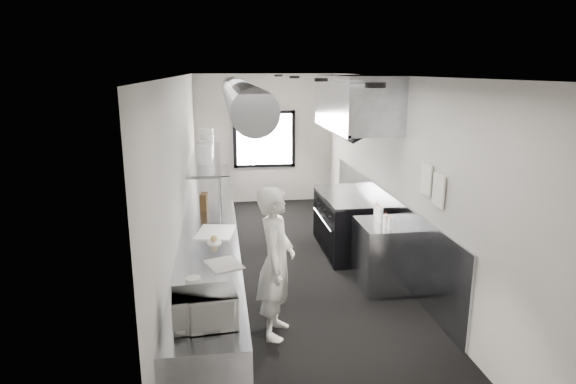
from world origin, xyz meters
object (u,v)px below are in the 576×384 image
object	(u,v)px
range	(348,223)
cutting_board	(215,232)
bottle_station	(383,255)
line_cook	(276,263)
squeeze_bottle_e	(376,210)
knife_block	(204,201)
squeeze_bottle_a	(390,224)
deli_tub_b	(190,296)
prep_counter	(211,259)
plate_stack_a	(205,154)
far_work_table	(213,192)
squeeze_bottle_d	(378,214)
plate_stack_c	(207,144)
plate_stack_b	(207,150)
squeeze_bottle_b	(385,221)
exhaust_hood	(355,103)
small_plate	(214,243)
deli_tub_a	(193,283)
plate_stack_d	(207,138)
squeeze_bottle_c	(380,215)
microwave	(205,309)
pass_shelf	(206,158)

from	to	relation	value
range	cutting_board	size ratio (longest dim) A/B	2.76
bottle_station	line_cook	distance (m)	1.92
bottle_station	squeeze_bottle_e	distance (m)	0.62
knife_block	squeeze_bottle_a	size ratio (longest dim) A/B	1.48
range	deli_tub_b	bearing A→B (deg)	-124.97
prep_counter	plate_stack_a	xyz separation A→B (m)	(-0.05, 0.88, 1.25)
far_work_table	squeeze_bottle_d	distance (m)	4.43
plate_stack_c	plate_stack_b	bearing A→B (deg)	-89.65
knife_block	squeeze_bottle_e	world-z (taller)	knife_block
far_work_table	line_cook	world-z (taller)	line_cook
squeeze_bottle_b	exhaust_hood	bearing A→B (deg)	90.11
prep_counter	plate_stack_b	distance (m)	1.79
far_work_table	squeeze_bottle_a	bearing A→B (deg)	-61.24
small_plate	deli_tub_b	bearing A→B (deg)	-97.81
deli_tub_a	squeeze_bottle_e	size ratio (longest dim) A/B	0.74
prep_counter	knife_block	bearing A→B (deg)	95.77
range	knife_block	distance (m)	2.37
plate_stack_d	squeeze_bottle_c	world-z (taller)	plate_stack_d
squeeze_bottle_a	plate_stack_d	bearing A→B (deg)	129.82
plate_stack_a	squeeze_bottle_c	xyz separation A→B (m)	(2.30, -1.04, -0.70)
deli_tub_b	squeeze_bottle_c	xyz separation A→B (m)	(2.39, 1.96, 0.05)
microwave	squeeze_bottle_c	distance (m)	3.30
exhaust_hood	plate_stack_c	size ratio (longest dim) A/B	7.24
deli_tub_a	squeeze_bottle_c	world-z (taller)	squeeze_bottle_c
far_work_table	deli_tub_a	size ratio (longest dim) A/B	8.38
small_plate	plate_stack_b	bearing A→B (deg)	92.69
small_plate	plate_stack_c	distance (m)	2.60
pass_shelf	deli_tub_a	bearing A→B (deg)	-91.39
plate_stack_d	plate_stack_b	bearing A→B (deg)	-89.28
prep_counter	plate_stack_c	world-z (taller)	plate_stack_c
prep_counter	squeeze_bottle_c	xyz separation A→B (m)	(2.26, -0.16, 0.55)
bottle_station	squeeze_bottle_c	bearing A→B (deg)	136.61
line_cook	squeeze_bottle_b	distance (m)	1.75
bottle_station	plate_stack_c	xyz separation A→B (m)	(-2.33, 2.01, 1.27)
plate_stack_d	plate_stack_c	bearing A→B (deg)	-88.90
cutting_board	squeeze_bottle_d	bearing A→B (deg)	5.51
line_cook	deli_tub_b	bearing A→B (deg)	151.51
squeeze_bottle_a	microwave	bearing A→B (deg)	-137.26
far_work_table	knife_block	size ratio (longest dim) A/B	5.04
bottle_station	squeeze_bottle_b	xyz separation A→B (m)	(-0.05, -0.18, 0.54)
far_work_table	bottle_station	bearing A→B (deg)	-59.47
pass_shelf	plate_stack_b	xyz separation A→B (m)	(0.01, -0.22, 0.17)
plate_stack_d	squeeze_bottle_e	xyz separation A→B (m)	(2.32, -2.23, -0.74)
pass_shelf	small_plate	world-z (taller)	pass_shelf
pass_shelf	deli_tub_a	size ratio (longest dim) A/B	20.95
exhaust_hood	range	world-z (taller)	exhaust_hood
pass_shelf	deli_tub_b	distance (m)	3.67
plate_stack_b	squeeze_bottle_b	xyz separation A→B (m)	(2.28, -1.66, -0.72)
squeeze_bottle_a	squeeze_bottle_c	world-z (taller)	squeeze_bottle_c
prep_counter	deli_tub_a	distance (m)	1.93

